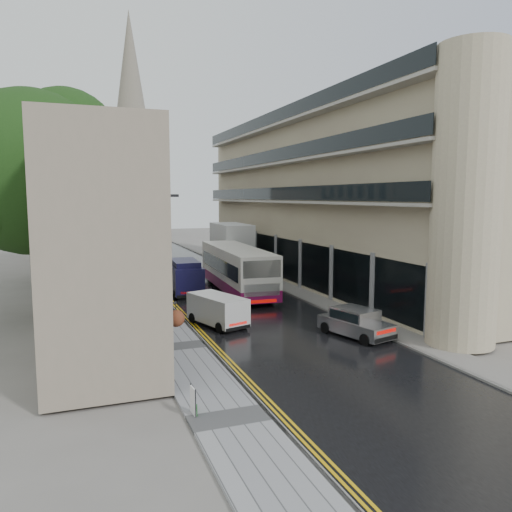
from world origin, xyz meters
TOP-DOWN VIEW (x-y plane):
  - ground at (0.00, 0.00)m, footprint 200.00×200.00m
  - road at (0.00, 27.50)m, footprint 9.00×85.00m
  - left_sidewalk at (-5.85, 27.50)m, footprint 2.70×85.00m
  - right_sidewalk at (5.40, 27.50)m, footprint 1.80×85.00m
  - old_shop_row at (-9.45, 30.00)m, footprint 4.50×56.00m
  - modern_block at (10.30, 26.00)m, footprint 8.00×40.00m
  - church_spire at (0.50, 82.00)m, footprint 6.40×6.40m
  - tree_near at (-12.50, 20.00)m, footprint 10.56×10.56m
  - tree_far at (-12.20, 33.00)m, footprint 9.24×9.24m
  - cream_bus at (-0.25, 20.15)m, footprint 3.48×12.58m
  - white_lorry at (2.40, 31.43)m, footprint 2.96×9.00m
  - silver_hatchback at (2.77, 8.14)m, footprint 2.72×4.32m
  - white_van at (-3.26, 12.74)m, footprint 2.80×4.25m
  - navy_van at (-3.73, 22.36)m, footprint 2.34×5.29m
  - pedestrian at (-5.91, 22.96)m, footprint 0.66×0.53m
  - lamp_post_near at (-5.19, 17.24)m, footprint 0.83×0.30m
  - lamp_post_far at (-4.70, 35.36)m, footprint 0.80×0.24m
  - estate_sign at (-6.92, 3.26)m, footprint 0.11×0.55m

SIDE VIEW (x-z plane):
  - ground at x=0.00m, z-range 0.00..0.00m
  - road at x=0.00m, z-range 0.00..0.02m
  - left_sidewalk at x=-5.85m, z-range 0.00..0.12m
  - right_sidewalk at x=5.40m, z-range 0.00..0.12m
  - estate_sign at x=-6.92m, z-range 0.12..1.02m
  - silver_hatchback at x=2.77m, z-range 0.02..1.52m
  - white_van at x=-3.26m, z-range 0.02..1.79m
  - pedestrian at x=-5.91m, z-range 0.12..1.70m
  - navy_van at x=-3.73m, z-range 0.02..2.67m
  - cream_bus at x=-0.25m, z-range 0.02..3.41m
  - white_lorry at x=2.40m, z-range 0.02..4.70m
  - lamp_post_far at x=-4.70m, z-range 0.12..7.13m
  - lamp_post_near at x=-5.19m, z-range 0.12..7.33m
  - old_shop_row at x=-9.45m, z-range 0.00..12.00m
  - tree_far at x=-12.20m, z-range 0.00..12.46m
  - tree_near at x=-12.50m, z-range 0.00..13.89m
  - modern_block at x=10.30m, z-range 0.00..14.00m
  - church_spire at x=0.50m, z-range 0.00..40.00m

